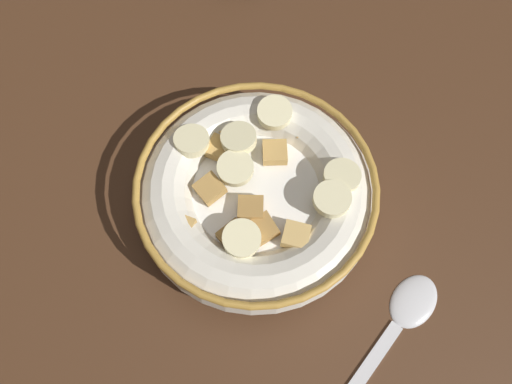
# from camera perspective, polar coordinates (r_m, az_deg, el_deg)

# --- Properties ---
(ground_plane) EXTENTS (1.12, 1.12, 0.02)m
(ground_plane) POSITION_cam_1_polar(r_m,az_deg,el_deg) (0.42, 0.00, -2.16)
(ground_plane) COLOR #472B19
(cereal_bowl) EXTENTS (0.19, 0.19, 0.05)m
(cereal_bowl) POSITION_cam_1_polar(r_m,az_deg,el_deg) (0.39, -0.00, -0.22)
(cereal_bowl) COLOR silver
(cereal_bowl) RESTS_ON ground_plane
(spoon) EXTENTS (0.16, 0.09, 0.01)m
(spoon) POSITION_cam_1_polar(r_m,az_deg,el_deg) (0.40, 16.57, -14.40)
(spoon) COLOR silver
(spoon) RESTS_ON ground_plane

